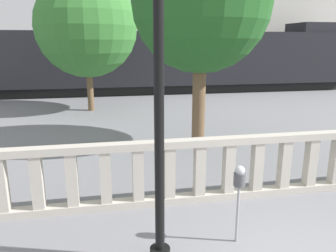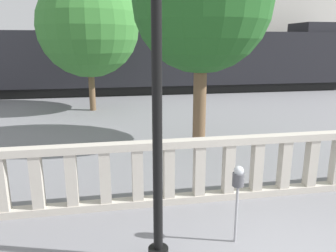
# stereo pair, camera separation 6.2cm
# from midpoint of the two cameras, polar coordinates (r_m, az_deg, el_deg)

# --- Properties ---
(balustrade) EXTENTS (15.53, 0.24, 1.27)m
(balustrade) POSITION_cam_midpoint_polar(r_m,az_deg,el_deg) (6.71, 13.14, -7.03)
(balustrade) COLOR #BCB5A8
(balustrade) RESTS_ON ground
(parking_meter) EXTENTS (0.18, 0.18, 1.26)m
(parking_meter) POSITION_cam_midpoint_polar(r_m,az_deg,el_deg) (5.08, 12.46, -9.44)
(parking_meter) COLOR #99999E
(parking_meter) RESTS_ON ground
(train_near) EXTENTS (25.02, 2.73, 4.27)m
(train_near) POSITION_cam_midpoint_polar(r_m,az_deg,el_deg) (20.47, -2.13, 11.20)
(train_near) COLOR black
(train_near) RESTS_ON ground
(train_far) EXTENTS (20.74, 2.61, 3.83)m
(train_far) POSITION_cam_midpoint_polar(r_m,az_deg,el_deg) (26.97, 6.91, 11.40)
(train_far) COLOR black
(train_far) RESTS_ON ground
(tree_left) EXTENTS (4.41, 4.41, 5.93)m
(tree_left) POSITION_cam_midpoint_polar(r_m,az_deg,el_deg) (15.27, -13.59, 16.50)
(tree_left) COLOR brown
(tree_left) RESTS_ON ground
(tree_right) EXTENTS (3.88, 3.88, 6.05)m
(tree_right) POSITION_cam_midpoint_polar(r_m,az_deg,el_deg) (9.71, 6.14, 20.48)
(tree_right) COLOR brown
(tree_right) RESTS_ON ground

